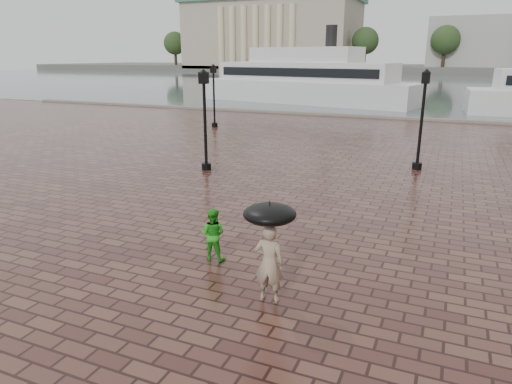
% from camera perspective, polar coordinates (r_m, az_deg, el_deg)
% --- Properties ---
extents(ground, '(300.00, 300.00, 0.00)m').
position_cam_1_polar(ground, '(10.45, -4.16, -12.48)').
color(ground, '#3C1F1B').
rests_on(ground, ground).
extents(harbour_water, '(240.00, 240.00, 0.00)m').
position_cam_1_polar(harbour_water, '(100.29, 21.30, 12.64)').
color(harbour_water, '#455054').
rests_on(harbour_water, ground).
extents(quay_edge, '(80.00, 0.60, 0.30)m').
position_cam_1_polar(quay_edge, '(40.62, 17.21, 8.72)').
color(quay_edge, slate).
rests_on(quay_edge, ground).
extents(far_shore, '(300.00, 60.00, 2.00)m').
position_cam_1_polar(far_shore, '(168.18, 22.47, 14.03)').
color(far_shore, '#4C4C47').
rests_on(far_shore, ground).
extents(museum, '(57.00, 32.50, 26.00)m').
position_cam_1_polar(museum, '(164.02, 2.14, 19.71)').
color(museum, gray).
rests_on(museum, ground).
extents(far_trees, '(188.00, 8.00, 13.50)m').
position_cam_1_polar(far_trees, '(146.20, 22.60, 17.13)').
color(far_trees, '#2D2119').
rests_on(far_trees, ground).
extents(street_lamps, '(21.44, 14.44, 4.40)m').
position_cam_1_polar(street_lamps, '(26.36, 10.63, 10.37)').
color(street_lamps, black).
rests_on(street_lamps, ground).
extents(adult_pedestrian, '(0.68, 0.48, 1.75)m').
position_cam_1_polar(adult_pedestrian, '(9.75, 1.67, -8.89)').
color(adult_pedestrian, tan).
rests_on(adult_pedestrian, ground).
extents(child_pedestrian, '(0.72, 0.59, 1.38)m').
position_cam_1_polar(child_pedestrian, '(11.78, -5.41, -5.29)').
color(child_pedestrian, green).
rests_on(child_pedestrian, ground).
extents(ferry_near, '(25.73, 10.83, 8.21)m').
position_cam_1_polar(ferry_near, '(52.93, 6.15, 13.72)').
color(ferry_near, silver).
rests_on(ferry_near, ground).
extents(umbrella, '(1.10, 1.10, 1.16)m').
position_cam_1_polar(umbrella, '(9.33, 1.73, -2.77)').
color(umbrella, black).
rests_on(umbrella, ground).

